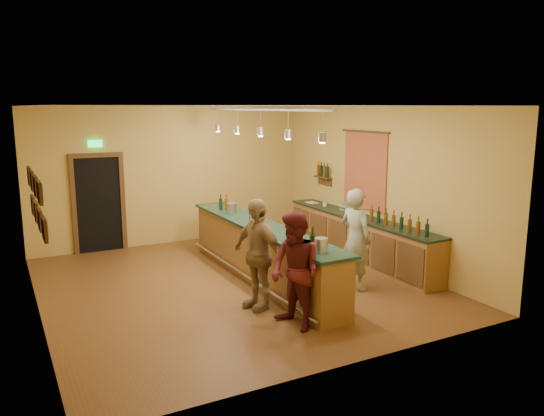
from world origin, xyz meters
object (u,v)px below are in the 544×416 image
back_counter (359,238)px  bartender (356,239)px  bar_stool (286,234)px  customer_a (295,271)px  customer_b (257,254)px  tasting_bar (261,248)px

back_counter → bartender: 1.86m
bar_stool → bartender: bearing=-88.3°
back_counter → bar_stool: 1.56m
bartender → customer_a: size_ratio=1.05×
bartender → customer_b: size_ratio=1.01×
back_counter → tasting_bar: (-2.40, -0.18, 0.12)m
tasting_bar → customer_a: bearing=-104.0°
customer_a → back_counter: bearing=118.4°
tasting_bar → customer_b: size_ratio=2.86×
back_counter → bartender: (-1.15, -1.40, 0.41)m
back_counter → bar_stool: bearing=141.4°
customer_b → bartender: bearing=75.3°
tasting_bar → bar_stool: (1.18, 1.16, -0.12)m
customer_a → customer_b: 0.98m
back_counter → customer_a: 3.81m
tasting_bar → back_counter: bearing=4.3°
back_counter → tasting_bar: bearing=-175.7°
back_counter → tasting_bar: tasting_bar is taller
back_counter → customer_a: (-2.95, -2.38, 0.37)m
customer_b → bar_stool: customer_b is taller
customer_b → tasting_bar: bearing=136.0°
bar_stool → customer_b: bearing=-128.0°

